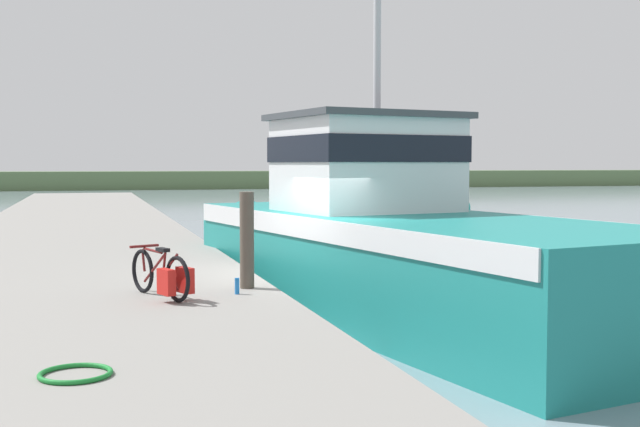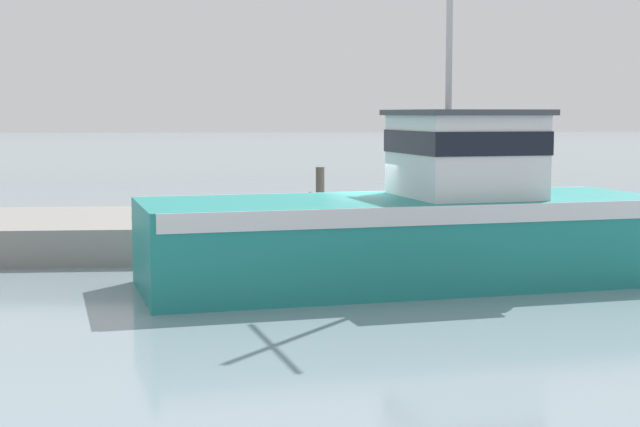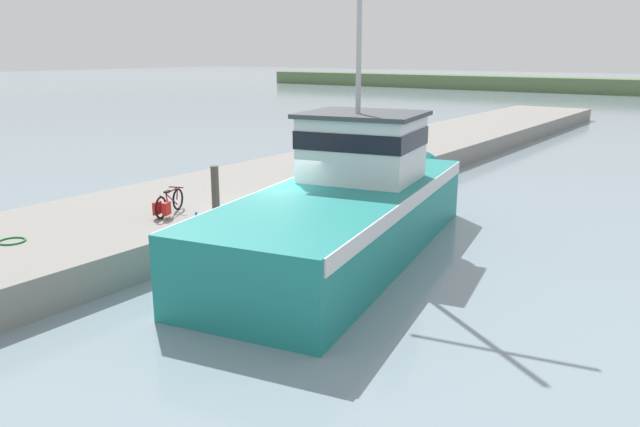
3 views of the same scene
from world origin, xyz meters
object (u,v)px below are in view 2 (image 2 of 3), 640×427
object	(u,v)px
water_bottle_by_bike	(299,220)
mooring_post	(320,197)
bicycle_touring	(292,208)
fishing_boat_main	(428,221)

from	to	relation	value
water_bottle_by_bike	mooring_post	bearing A→B (deg)	64.40
water_bottle_by_bike	bicycle_touring	bearing A→B (deg)	-173.46
bicycle_touring	mooring_post	bearing A→B (deg)	4.20
bicycle_touring	water_bottle_by_bike	size ratio (longest dim) A/B	6.73
mooring_post	fishing_boat_main	bearing A→B (deg)	34.16
fishing_boat_main	water_bottle_by_bike	xyz separation A→B (m)	(-3.29, -2.58, -0.31)
fishing_boat_main	mooring_post	bearing A→B (deg)	-157.04
mooring_post	water_bottle_by_bike	size ratio (longest dim) A/B	6.19
mooring_post	water_bottle_by_bike	world-z (taller)	mooring_post
bicycle_touring	mooring_post	distance (m)	1.47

